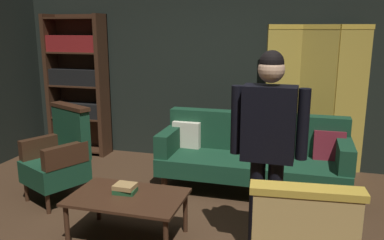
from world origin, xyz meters
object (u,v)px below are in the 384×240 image
(bookshelf, at_px, (78,81))
(armchair_wing_left, at_px, (60,156))
(folding_screen, at_px, (316,98))
(coffee_table, at_px, (128,201))
(velvet_couch, at_px, (253,153))
(book_tan_leather, at_px, (125,186))
(standing_figure, at_px, (268,139))
(book_green_cloth, at_px, (125,191))

(bookshelf, distance_m, armchair_wing_left, 1.82)
(folding_screen, bearing_deg, coffee_table, -125.05)
(folding_screen, relative_size, coffee_table, 1.90)
(velvet_couch, distance_m, book_tan_leather, 1.69)
(bookshelf, relative_size, armchair_wing_left, 1.97)
(folding_screen, relative_size, bookshelf, 0.93)
(velvet_couch, bearing_deg, book_tan_leather, -124.72)
(coffee_table, distance_m, book_tan_leather, 0.13)
(velvet_couch, bearing_deg, folding_screen, 50.83)
(armchair_wing_left, distance_m, book_tan_leather, 1.18)
(standing_figure, distance_m, book_tan_leather, 1.36)
(velvet_couch, height_order, book_tan_leather, velvet_couch)
(folding_screen, distance_m, book_tan_leather, 2.81)
(book_green_cloth, distance_m, book_tan_leather, 0.04)
(folding_screen, bearing_deg, velvet_couch, -129.17)
(standing_figure, relative_size, book_tan_leather, 9.29)
(velvet_couch, relative_size, standing_figure, 1.25)
(coffee_table, xyz_separation_m, book_green_cloth, (-0.05, 0.05, 0.07))
(folding_screen, distance_m, bookshelf, 3.38)
(standing_figure, bearing_deg, folding_screen, 79.92)
(velvet_couch, distance_m, book_green_cloth, 1.69)
(folding_screen, relative_size, armchair_wing_left, 1.83)
(armchair_wing_left, bearing_deg, book_green_cloth, -28.12)
(armchair_wing_left, xyz_separation_m, book_tan_leather, (1.04, -0.56, -0.01))
(bookshelf, xyz_separation_m, armchair_wing_left, (0.70, -1.57, -0.60))
(book_green_cloth, bearing_deg, armchair_wing_left, 151.88)
(bookshelf, relative_size, velvet_couch, 0.97)
(book_green_cloth, bearing_deg, folding_screen, 53.55)
(coffee_table, bearing_deg, folding_screen, 54.95)
(coffee_table, height_order, standing_figure, standing_figure)
(bookshelf, xyz_separation_m, book_tan_leather, (1.74, -2.13, -0.60))
(velvet_couch, distance_m, coffee_table, 1.71)
(bookshelf, xyz_separation_m, standing_figure, (2.98, -2.16, -0.06))
(coffee_table, relative_size, book_tan_leather, 5.46)
(folding_screen, bearing_deg, standing_figure, -100.08)
(bookshelf, height_order, book_green_cloth, bookshelf)
(folding_screen, height_order, velvet_couch, folding_screen)
(velvet_couch, xyz_separation_m, book_tan_leather, (-0.96, -1.39, 0.03))
(coffee_table, xyz_separation_m, book_tan_leather, (-0.05, 0.05, 0.11))
(coffee_table, xyz_separation_m, standing_figure, (1.20, 0.02, 0.65))
(velvet_couch, relative_size, book_tan_leather, 11.57)
(coffee_table, xyz_separation_m, armchair_wing_left, (-1.08, 0.61, 0.12))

